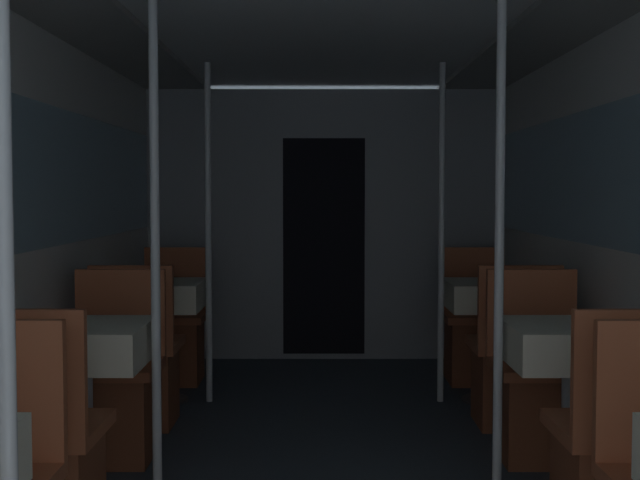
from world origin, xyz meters
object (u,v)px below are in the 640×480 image
(support_pole_left_1, at_px, (159,253))
(chair_left_near_2, at_px, (143,374))
(chair_left_near_1, at_px, (42,475))
(chair_right_near_1, at_px, (623,476))
(dining_table_right_1, at_px, (578,355))
(support_pole_right_1, at_px, (503,254))
(chair_right_near_2, at_px, (516,374))
(dining_table_left_2, at_px, (161,302))
(chair_left_far_1, at_px, (117,400))
(support_pole_left_0, at_px, (10,309))
(chair_right_far_2, at_px, (480,340))
(chair_left_far_2, at_px, (177,340))
(support_pole_right_2, at_px, (445,234))
(chair_right_far_1, at_px, (543,400))
(dining_table_left_1, at_px, (84,355))
(dining_table_right_2, at_px, (496,303))
(support_pole_left_2, at_px, (212,233))

(support_pole_left_1, xyz_separation_m, chair_left_near_2, (-0.32, 1.21, -0.77))
(chair_left_near_1, distance_m, chair_right_near_1, 2.10)
(chair_left_near_1, relative_size, dining_table_right_1, 1.22)
(chair_left_near_1, bearing_deg, support_pole_right_1, 18.19)
(chair_right_near_2, bearing_deg, dining_table_left_2, 164.46)
(chair_left_near_2, bearing_deg, dining_table_right_1, -29.87)
(support_pole_left_1, bearing_deg, dining_table_right_1, 0.00)
(chair_left_near_2, bearing_deg, chair_left_far_1, -90.00)
(support_pole_left_0, xyz_separation_m, chair_right_near_1, (1.78, 1.21, -0.77))
(chair_left_far_1, height_order, chair_right_far_2, same)
(dining_table_right_1, relative_size, chair_right_far_2, 0.82)
(chair_left_far_2, relative_size, chair_right_near_1, 1.00)
(dining_table_right_1, bearing_deg, chair_left_far_2, 131.49)
(dining_table_left_2, bearing_deg, chair_right_near_1, -48.51)
(chair_right_near_1, height_order, support_pole_right_2, support_pole_right_2)
(dining_table_left_2, distance_m, chair_right_near_1, 3.19)
(chair_left_far_1, xyz_separation_m, dining_table_right_1, (2.10, -0.58, 0.33))
(chair_right_far_1, relative_size, support_pole_right_2, 0.44)
(dining_table_left_1, height_order, chair_right_near_1, chair_right_near_1)
(dining_table_right_1, bearing_deg, support_pole_left_0, -134.79)
(support_pole_left_1, relative_size, chair_right_far_2, 2.29)
(dining_table_left_2, height_order, chair_right_far_1, chair_right_far_1)
(chair_left_far_1, distance_m, dining_table_right_1, 2.21)
(dining_table_left_1, relative_size, chair_right_near_1, 0.82)
(dining_table_right_2, xyz_separation_m, chair_right_far_2, (0.00, 0.58, -0.33))
(dining_table_left_1, height_order, chair_right_near_2, chair_right_near_2)
(dining_table_right_2, bearing_deg, chair_left_near_1, -131.49)
(chair_right_far_1, height_order, support_pole_right_1, support_pole_right_1)
(dining_table_right_1, bearing_deg, dining_table_right_2, 90.00)
(support_pole_left_2, xyz_separation_m, support_pole_right_2, (1.45, 0.00, 0.00))
(chair_left_far_1, relative_size, chair_right_far_1, 1.00)
(chair_left_far_2, bearing_deg, dining_table_right_1, 131.49)
(support_pole_right_1, bearing_deg, dining_table_right_1, 0.00)
(chair_left_far_1, distance_m, chair_right_far_1, 2.10)
(chair_left_far_2, height_order, support_pole_left_2, support_pole_left_2)
(chair_left_far_1, bearing_deg, dining_table_left_1, 90.00)
(dining_table_left_2, height_order, dining_table_right_1, same)
(dining_table_right_1, xyz_separation_m, support_pole_right_2, (-0.32, 1.79, 0.43))
(chair_left_far_2, xyz_separation_m, dining_table_right_1, (2.10, -2.37, 0.33))
(chair_left_near_1, relative_size, dining_table_left_2, 1.22)
(support_pole_left_2, bearing_deg, dining_table_right_1, -45.21)
(chair_right_near_1, bearing_deg, chair_left_far_2, 125.37)
(support_pole_left_0, relative_size, chair_right_far_1, 2.29)
(dining_table_left_2, distance_m, support_pole_left_2, 0.54)
(chair_left_near_1, bearing_deg, chair_right_far_1, 29.08)
(chair_left_far_1, height_order, chair_right_near_1, same)
(chair_right_near_2, height_order, support_pole_right_2, support_pole_right_2)
(dining_table_right_2, bearing_deg, support_pole_right_1, -100.22)
(chair_left_far_2, height_order, dining_table_right_1, chair_left_far_2)
(dining_table_right_1, distance_m, chair_right_far_1, 0.67)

